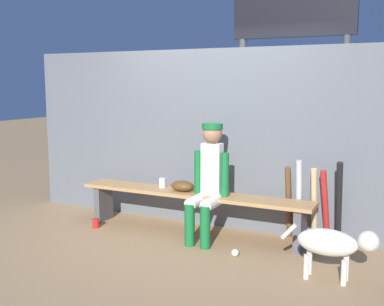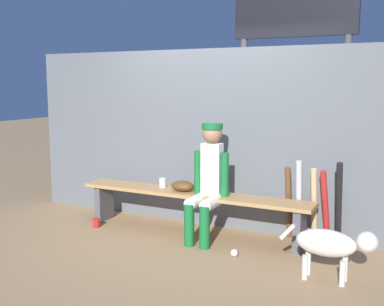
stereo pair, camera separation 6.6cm
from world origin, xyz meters
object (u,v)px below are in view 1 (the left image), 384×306
object	(u,v)px
dugout_bench	(192,201)
baseball	(235,253)
cup_on_bench	(162,183)
dog	(334,244)
bat_aluminum_silver	(299,201)
bat_aluminum_black	(339,205)
bat_wood_dark	(289,203)
player_seated	(208,178)
bat_wood_natural	(314,205)
cup_on_ground	(96,223)
bat_aluminum_red	(325,207)
baseball_glove	(183,186)
scoreboard	(297,30)

from	to	relation	value
dugout_bench	baseball	xyz separation A→B (m)	(0.71, -0.46, -0.35)
cup_on_bench	dog	bearing A→B (deg)	-18.46
bat_aluminum_silver	bat_aluminum_black	distance (m)	0.42
bat_wood_dark	dog	size ratio (longest dim) A/B	0.99
player_seated	bat_wood_natural	xyz separation A→B (m)	(1.07, 0.38, -0.28)
bat_wood_dark	baseball	size ratio (longest dim) A/B	11.23
baseball	cup_on_ground	bearing A→B (deg)	175.34
bat_aluminum_red	baseball_glove	bearing A→B (deg)	-169.83
bat_aluminum_silver	bat_aluminum_red	size ratio (longest dim) A/B	1.08
baseball_glove	dog	bearing A→B (deg)	-19.41
player_seated	baseball_glove	size ratio (longest dim) A/B	4.58
bat_wood_dark	bat_aluminum_red	size ratio (longest dim) A/B	0.99
cup_on_bench	scoreboard	size ratio (longest dim) A/B	0.03
player_seated	bat_aluminum_red	distance (m)	1.28
dugout_bench	baseball	bearing A→B (deg)	-33.19
dugout_bench	baseball	distance (m)	0.91
baseball_glove	bat_wood_dark	distance (m)	1.21
bat_aluminum_silver	bat_wood_natural	world-z (taller)	bat_aluminum_silver
bat_wood_natural	cup_on_ground	distance (m)	2.55
bat_aluminum_black	bat_wood_dark	bearing A→B (deg)	172.90
bat_wood_natural	bat_aluminum_black	bearing A→B (deg)	-8.53
bat_aluminum_silver	bat_aluminum_black	world-z (taller)	bat_aluminum_black
player_seated	baseball	bearing A→B (deg)	-37.63
dugout_bench	cup_on_bench	distance (m)	0.46
baseball_glove	bat_aluminum_black	bearing A→B (deg)	7.80
bat_aluminum_black	dog	distance (m)	0.88
bat_aluminum_black	dugout_bench	bearing A→B (deg)	-171.61
bat_aluminum_black	scoreboard	distance (m)	2.46
dugout_bench	scoreboard	distance (m)	2.64
bat_wood_dark	bat_aluminum_silver	distance (m)	0.14
scoreboard	bat_wood_dark	bearing A→B (deg)	-77.47
bat_aluminum_silver	cup_on_bench	world-z (taller)	bat_aluminum_silver
dog	cup_on_ground	bearing A→B (deg)	173.45
player_seated	bat_aluminum_black	world-z (taller)	player_seated
bat_aluminum_red	baseball	bearing A→B (deg)	-134.67
cup_on_ground	dugout_bench	bearing A→B (deg)	15.44
bat_wood_dark	bat_wood_natural	bearing A→B (deg)	-5.79
baseball_glove	bat_aluminum_black	size ratio (longest dim) A/B	0.30
dugout_bench	player_seated	xyz separation A→B (m)	(0.25, -0.11, 0.31)
baseball	dog	world-z (taller)	dog
player_seated	bat_wood_dark	size ratio (longest dim) A/B	1.54
cup_on_ground	scoreboard	xyz separation A→B (m)	(1.90, 1.84, 2.34)
bat_wood_natural	cup_on_bench	xyz separation A→B (m)	(-1.75, -0.20, 0.12)
player_seated	bat_wood_natural	size ratio (longest dim) A/B	1.51
bat_aluminum_silver	cup_on_bench	size ratio (longest dim) A/B	8.25
cup_on_ground	baseball_glove	bearing A→B (deg)	17.18
dugout_bench	baseball_glove	world-z (taller)	baseball_glove
cup_on_ground	cup_on_bench	distance (m)	0.94
bat_wood_natural	baseball	bearing A→B (deg)	-130.03
bat_wood_natural	bat_aluminum_red	size ratio (longest dim) A/B	1.01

